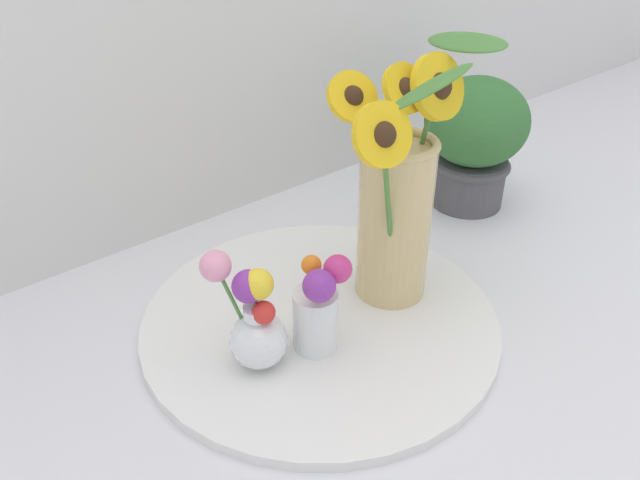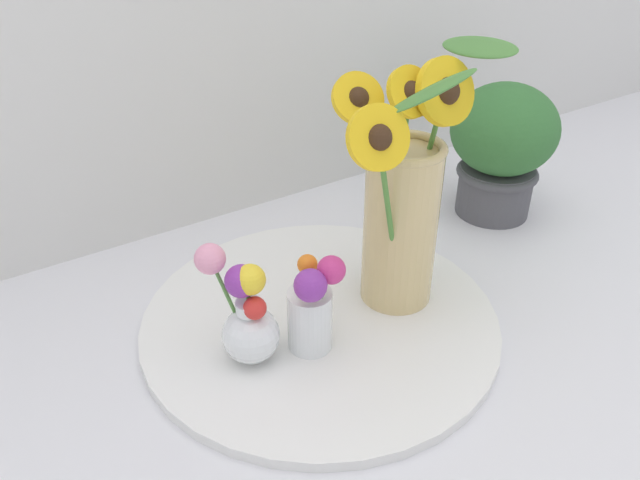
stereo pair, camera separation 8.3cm
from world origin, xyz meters
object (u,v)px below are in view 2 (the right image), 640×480
(serving_tray, at_px, (320,320))
(vase_bulb_right, at_px, (246,316))
(potted_plant, at_px, (502,145))
(vase_small_center, at_px, (312,307))
(mason_jar_sunflowers, at_px, (403,205))

(serving_tray, height_order, vase_bulb_right, vase_bulb_right)
(serving_tray, height_order, potted_plant, potted_plant)
(vase_small_center, relative_size, vase_bulb_right, 0.90)
(mason_jar_sunflowers, height_order, vase_bulb_right, mason_jar_sunflowers)
(potted_plant, bearing_deg, serving_tray, -167.33)
(mason_jar_sunflowers, bearing_deg, vase_small_center, -170.32)
(mason_jar_sunflowers, xyz_separation_m, potted_plant, (0.33, 0.12, -0.03))
(serving_tray, xyz_separation_m, vase_small_center, (-0.04, -0.05, 0.08))
(vase_bulb_right, xyz_separation_m, potted_plant, (0.58, 0.12, 0.05))
(vase_small_center, distance_m, vase_bulb_right, 0.09)
(mason_jar_sunflowers, distance_m, vase_bulb_right, 0.26)
(serving_tray, relative_size, vase_bulb_right, 3.12)
(vase_small_center, xyz_separation_m, potted_plant, (0.50, 0.15, 0.05))
(vase_small_center, bearing_deg, vase_bulb_right, 158.67)
(mason_jar_sunflowers, xyz_separation_m, vase_bulb_right, (-0.25, 0.00, -0.09))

